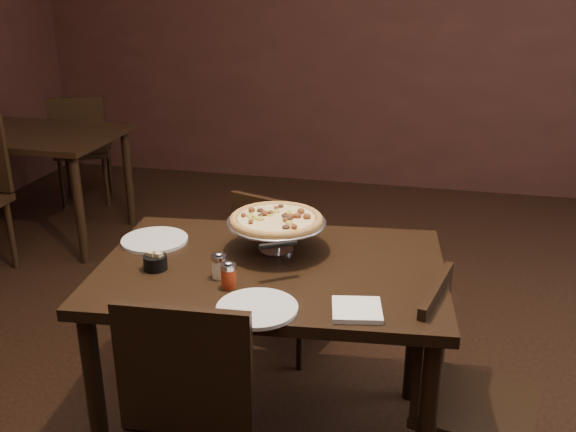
# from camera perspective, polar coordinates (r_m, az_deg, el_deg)

# --- Properties ---
(room) EXTENTS (6.04, 7.04, 2.84)m
(room) POSITION_cam_1_polar(r_m,az_deg,el_deg) (2.07, 0.94, 10.63)
(room) COLOR black
(room) RESTS_ON ground
(dining_table) EXTENTS (1.32, 0.95, 0.78)m
(dining_table) POSITION_cam_1_polar(r_m,az_deg,el_deg) (2.37, -1.46, -6.63)
(dining_table) COLOR black
(dining_table) RESTS_ON ground
(background_table) EXTENTS (1.21, 0.80, 0.75)m
(background_table) POSITION_cam_1_polar(r_m,az_deg,el_deg) (4.74, -22.04, 5.75)
(background_table) COLOR black
(background_table) RESTS_ON ground
(pizza_stand) EXTENTS (0.38, 0.38, 0.16)m
(pizza_stand) POSITION_cam_1_polar(r_m,az_deg,el_deg) (2.40, -1.05, -0.33)
(pizza_stand) COLOR #B4B4BB
(pizza_stand) RESTS_ON dining_table
(parmesan_shaker) EXTENTS (0.05, 0.05, 0.09)m
(parmesan_shaker) POSITION_cam_1_polar(r_m,az_deg,el_deg) (2.23, -6.14, -4.40)
(parmesan_shaker) COLOR beige
(parmesan_shaker) RESTS_ON dining_table
(pepper_flake_shaker) EXTENTS (0.05, 0.05, 0.09)m
(pepper_flake_shaker) POSITION_cam_1_polar(r_m,az_deg,el_deg) (2.16, -5.30, -5.23)
(pepper_flake_shaker) COLOR maroon
(pepper_flake_shaker) RESTS_ON dining_table
(packet_caddy) EXTENTS (0.08, 0.08, 0.07)m
(packet_caddy) POSITION_cam_1_polar(r_m,az_deg,el_deg) (2.34, -11.72, -4.01)
(packet_caddy) COLOR black
(packet_caddy) RESTS_ON dining_table
(napkin_stack) EXTENTS (0.18, 0.18, 0.02)m
(napkin_stack) POSITION_cam_1_polar(r_m,az_deg,el_deg) (2.03, 6.14, -8.29)
(napkin_stack) COLOR white
(napkin_stack) RESTS_ON dining_table
(plate_left) EXTENTS (0.26, 0.26, 0.01)m
(plate_left) POSITION_cam_1_polar(r_m,az_deg,el_deg) (2.58, -11.77, -2.11)
(plate_left) COLOR silver
(plate_left) RESTS_ON dining_table
(plate_near) EXTENTS (0.26, 0.26, 0.01)m
(plate_near) POSITION_cam_1_polar(r_m,az_deg,el_deg) (2.03, -2.76, -8.19)
(plate_near) COLOR silver
(plate_near) RESTS_ON dining_table
(serving_spatula) EXTENTS (0.17, 0.17, 0.02)m
(serving_spatula) POSITION_cam_1_polar(r_m,az_deg,el_deg) (2.18, -0.90, -2.63)
(serving_spatula) COLOR #B4B4BB
(serving_spatula) RESTS_ON pizza_stand
(chair_far) EXTENTS (0.50, 0.50, 0.84)m
(chair_far) POSITION_cam_1_polar(r_m,az_deg,el_deg) (3.05, -0.56, -4.59)
(chair_far) COLOR black
(chair_far) RESTS_ON ground
(chair_side) EXTENTS (0.46, 0.46, 0.82)m
(chair_side) POSITION_cam_1_polar(r_m,az_deg,el_deg) (2.33, 14.99, -14.51)
(chair_side) COLOR black
(chair_side) RESTS_ON ground
(bg_chair_far) EXTENTS (0.54, 0.54, 0.89)m
(bg_chair_far) POSITION_cam_1_polar(r_m,az_deg,el_deg) (5.35, -17.84, 5.98)
(bg_chair_far) COLOR black
(bg_chair_far) RESTS_ON ground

